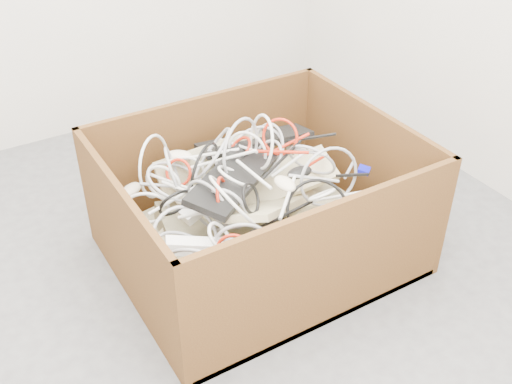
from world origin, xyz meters
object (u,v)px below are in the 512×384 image
power_strip_left (215,195)px  power_strip_right (211,247)px  vga_plug (364,170)px  cardboard_box (255,228)px

power_strip_left → power_strip_right: bearing=-132.0°
power_strip_right → vga_plug: 0.73m
cardboard_box → power_strip_right: cardboard_box is taller
cardboard_box → power_strip_right: (-0.31, -0.22, 0.19)m
vga_plug → cardboard_box: bearing=-146.2°
cardboard_box → power_strip_left: 0.27m
cardboard_box → power_strip_right: 0.43m
power_strip_left → vga_plug: bearing=-25.5°
power_strip_left → power_strip_right: (-0.14, -0.24, -0.02)m
power_strip_left → power_strip_right: size_ratio=0.99×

